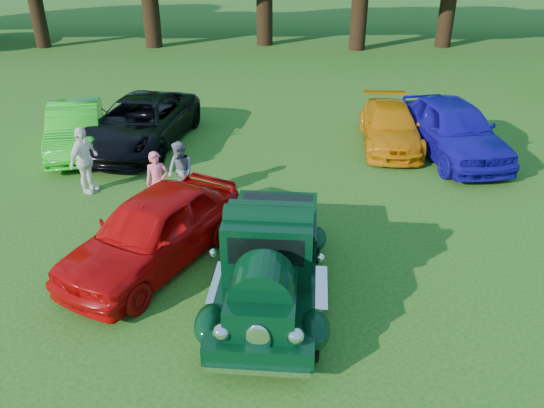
# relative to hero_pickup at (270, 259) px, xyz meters

# --- Properties ---
(ground) EXTENTS (120.00, 120.00, 0.00)m
(ground) POSITION_rel_hero_pickup_xyz_m (-0.03, -0.27, -0.80)
(ground) COLOR #225012
(ground) RESTS_ON ground
(hero_pickup) EXTENTS (2.20, 4.72, 1.84)m
(hero_pickup) POSITION_rel_hero_pickup_xyz_m (0.00, 0.00, 0.00)
(hero_pickup) COLOR black
(hero_pickup) RESTS_ON ground
(red_convertible) EXTENTS (3.51, 4.85, 1.54)m
(red_convertible) POSITION_rel_hero_pickup_xyz_m (-2.47, 0.92, -0.03)
(red_convertible) COLOR #C00808
(red_convertible) RESTS_ON ground
(back_car_lime) EXTENTS (2.87, 4.62, 1.44)m
(back_car_lime) POSITION_rel_hero_pickup_xyz_m (-6.65, 6.95, -0.08)
(back_car_lime) COLOR green
(back_car_lime) RESTS_ON ground
(back_car_black) EXTENTS (3.03, 5.70, 1.52)m
(back_car_black) POSITION_rel_hero_pickup_xyz_m (-4.75, 7.50, -0.04)
(back_car_black) COLOR black
(back_car_black) RESTS_ON ground
(back_car_orange) EXTENTS (1.75, 4.29, 1.24)m
(back_car_orange) POSITION_rel_hero_pickup_xyz_m (3.17, 8.18, -0.18)
(back_car_orange) COLOR orange
(back_car_orange) RESTS_ON ground
(back_car_blue) EXTENTS (3.09, 5.33, 1.70)m
(back_car_blue) POSITION_rel_hero_pickup_xyz_m (4.93, 7.47, 0.05)
(back_car_blue) COLOR #160E9D
(back_car_blue) RESTS_ON ground
(spectator_pink) EXTENTS (0.66, 0.56, 1.55)m
(spectator_pink) POSITION_rel_hero_pickup_xyz_m (-3.00, 3.17, -0.03)
(spectator_pink) COLOR #F86679
(spectator_pink) RESTS_ON ground
(spectator_grey) EXTENTS (0.95, 0.94, 1.55)m
(spectator_grey) POSITION_rel_hero_pickup_xyz_m (-2.59, 3.83, -0.02)
(spectator_grey) COLOR gray
(spectator_grey) RESTS_ON ground
(spectator_white) EXTENTS (0.69, 1.12, 1.78)m
(spectator_white) POSITION_rel_hero_pickup_xyz_m (-5.17, 4.07, 0.09)
(spectator_white) COLOR white
(spectator_white) RESTS_ON ground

